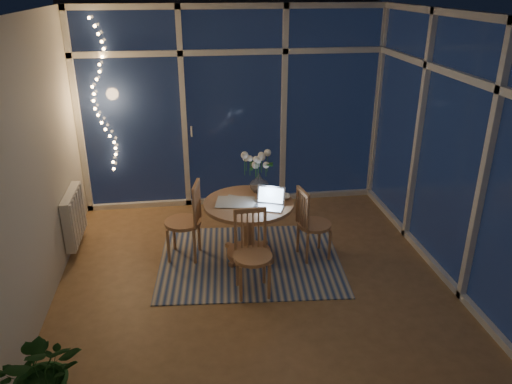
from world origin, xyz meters
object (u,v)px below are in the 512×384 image
flower_vase (259,183)px  laptop (269,198)px  chair_left (183,221)px  chair_right (315,223)px  dining_table (249,230)px  chair_front (253,255)px  potted_plant (46,381)px

flower_vase → laptop: bearing=-85.0°
chair_left → flower_vase: chair_left is taller
chair_right → chair_left: bearing=72.5°
dining_table → laptop: (0.19, -0.17, 0.44)m
dining_table → chair_front: (-0.05, -0.71, 0.10)m
chair_left → chair_right: 1.43m
chair_left → chair_front: size_ratio=1.05×
chair_front → potted_plant: bearing=-140.6°
chair_left → potted_plant: chair_left is taller
dining_table → chair_right: (0.71, -0.11, 0.09)m
chair_right → potted_plant: 3.06m
chair_front → flower_vase: size_ratio=4.11×
chair_left → potted_plant: bearing=-11.6°
chair_front → laptop: 0.68m
laptop → flower_vase: bearing=117.0°
chair_right → chair_front: size_ratio=0.97×
chair_front → flower_vase: (0.20, 0.98, 0.33)m
laptop → chair_left: bearing=-173.8°
chair_right → laptop: laptop is taller
dining_table → chair_right: chair_right is taller
dining_table → potted_plant: (-1.64, -2.08, 0.05)m
laptop → potted_plant: laptop is taller
dining_table → potted_plant: bearing=-128.3°
chair_right → dining_table: bearing=71.3°
chair_right → flower_vase: bearing=46.0°
chair_left → chair_right: size_ratio=1.08×
dining_table → potted_plant: potted_plant is taller
chair_front → potted_plant: size_ratio=1.14×
laptop → flower_vase: size_ratio=1.42×
potted_plant → chair_front: bearing=40.7°
laptop → flower_vase: 0.44m
chair_front → flower_vase: 1.05m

